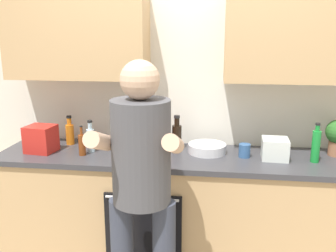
# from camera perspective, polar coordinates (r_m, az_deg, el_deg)

# --- Properties ---
(back_wall_unit) EXTENTS (4.00, 0.38, 2.50)m
(back_wall_unit) POSITION_cam_1_polar(r_m,az_deg,el_deg) (2.99, 2.71, 8.02)
(back_wall_unit) COLOR silver
(back_wall_unit) RESTS_ON ground
(counter) EXTENTS (2.84, 0.67, 0.90)m
(counter) POSITION_cam_1_polar(r_m,az_deg,el_deg) (3.01, 2.07, -12.60)
(counter) COLOR tan
(counter) RESTS_ON ground
(person_standing) EXTENTS (0.49, 0.45, 1.67)m
(person_standing) POSITION_cam_1_polar(r_m,az_deg,el_deg) (2.17, -4.09, -8.09)
(person_standing) COLOR #383D4C
(person_standing) RESTS_ON ground
(bottle_juice) EXTENTS (0.07, 0.07, 0.24)m
(bottle_juice) POSITION_cam_1_polar(r_m,az_deg,el_deg) (3.19, -14.82, -1.01)
(bottle_juice) COLOR orange
(bottle_juice) RESTS_ON counter
(bottle_syrup) EXTENTS (0.05, 0.05, 0.28)m
(bottle_syrup) POSITION_cam_1_polar(r_m,az_deg,el_deg) (2.88, -6.80, -1.90)
(bottle_syrup) COLOR #8C4C14
(bottle_syrup) RESTS_ON counter
(bottle_oil) EXTENTS (0.06, 0.06, 0.32)m
(bottle_oil) POSITION_cam_1_polar(r_m,az_deg,el_deg) (2.67, -3.99, -2.67)
(bottle_oil) COLOR olive
(bottle_oil) RESTS_ON counter
(bottle_soda) EXTENTS (0.06, 0.06, 0.29)m
(bottle_soda) POSITION_cam_1_polar(r_m,az_deg,el_deg) (2.85, 21.74, -2.78)
(bottle_soda) COLOR #198C33
(bottle_soda) RESTS_ON counter
(bottle_soy) EXTENTS (0.07, 0.07, 0.28)m
(bottle_soy) POSITION_cam_1_polar(r_m,az_deg,el_deg) (2.95, 1.36, -1.44)
(bottle_soy) COLOR black
(bottle_soy) RESTS_ON counter
(bottle_hotsauce) EXTENTS (0.06, 0.06, 0.33)m
(bottle_hotsauce) POSITION_cam_1_polar(r_m,az_deg,el_deg) (2.90, -0.23, -1.13)
(bottle_hotsauce) COLOR red
(bottle_hotsauce) RESTS_ON counter
(bottle_water) EXTENTS (0.06, 0.06, 0.25)m
(bottle_water) POSITION_cam_1_polar(r_m,az_deg,el_deg) (2.95, -11.78, -1.94)
(bottle_water) COLOR silver
(bottle_water) RESTS_ON counter
(bottle_vinegar) EXTENTS (0.05, 0.05, 0.23)m
(bottle_vinegar) POSITION_cam_1_polar(r_m,az_deg,el_deg) (2.89, -13.05, -2.73)
(bottle_vinegar) COLOR brown
(bottle_vinegar) RESTS_ON counter
(cup_ceramic) EXTENTS (0.07, 0.07, 0.10)m
(cup_ceramic) POSITION_cam_1_polar(r_m,az_deg,el_deg) (3.16, -11.66, -1.87)
(cup_ceramic) COLOR #BF4C47
(cup_ceramic) RESTS_ON counter
(cup_tea) EXTENTS (0.09, 0.09, 0.10)m
(cup_tea) POSITION_cam_1_polar(r_m,az_deg,el_deg) (2.84, 11.65, -3.71)
(cup_tea) COLOR #33598C
(cup_tea) RESTS_ON counter
(mixing_bowl) EXTENTS (0.29, 0.29, 0.07)m
(mixing_bowl) POSITION_cam_1_polar(r_m,az_deg,el_deg) (2.90, 6.02, -3.42)
(mixing_bowl) COLOR silver
(mixing_bowl) RESTS_ON counter
(grocery_bag_produce) EXTENTS (0.20, 0.20, 0.15)m
(grocery_bag_produce) POSITION_cam_1_polar(r_m,az_deg,el_deg) (2.85, 16.07, -3.37)
(grocery_bag_produce) COLOR silver
(grocery_bag_produce) RESTS_ON counter
(grocery_bag_crisps) EXTENTS (0.23, 0.21, 0.21)m
(grocery_bag_crisps) POSITION_cam_1_polar(r_m,az_deg,el_deg) (3.06, -18.90, -1.87)
(grocery_bag_crisps) COLOR red
(grocery_bag_crisps) RESTS_ON counter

